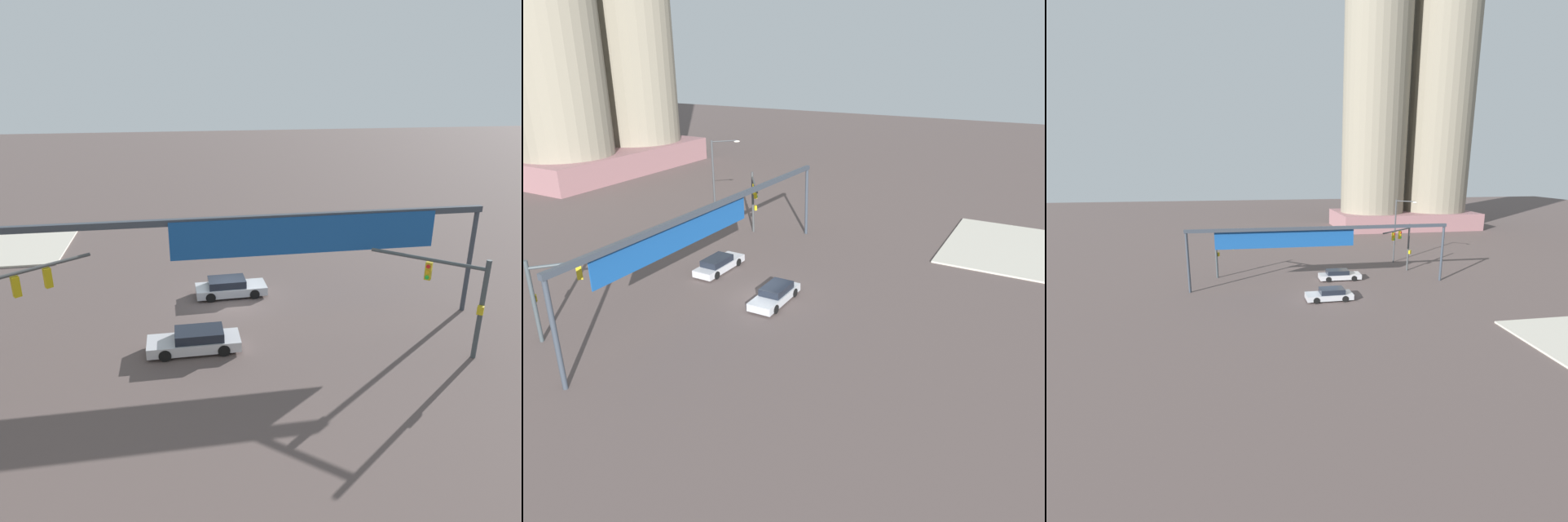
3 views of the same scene
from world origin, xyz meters
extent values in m
plane|color=#554845|center=(0.00, 0.00, 0.00)|extent=(229.45, 229.45, 0.00)
cylinder|color=#3D3F40|center=(12.08, 8.58, 2.98)|extent=(0.23, 0.23, 5.96)
cylinder|color=#3D3F40|center=(9.76, 6.87, 5.46)|extent=(4.73, 3.56, 0.17)
cube|color=#B89C10|center=(10.34, 7.30, 4.85)|extent=(0.41, 0.40, 0.95)
cylinder|color=red|center=(10.44, 7.17, 5.15)|extent=(0.20, 0.17, 0.20)
cylinder|color=orange|center=(10.44, 7.17, 4.85)|extent=(0.20, 0.17, 0.20)
cylinder|color=green|center=(10.44, 7.17, 4.55)|extent=(0.20, 0.17, 0.20)
cube|color=#B89C10|center=(9.19, 6.44, 4.85)|extent=(0.41, 0.40, 0.95)
cylinder|color=red|center=(9.29, 6.32, 5.15)|extent=(0.20, 0.17, 0.20)
cylinder|color=orange|center=(9.29, 6.32, 4.85)|extent=(0.20, 0.17, 0.20)
cylinder|color=green|center=(9.29, 6.32, 4.55)|extent=(0.20, 0.17, 0.20)
cube|color=#B89C10|center=(12.23, 8.38, 2.43)|extent=(0.38, 0.37, 0.44)
cylinder|color=#3A4246|center=(-11.58, 9.01, 2.68)|extent=(0.25, 0.25, 5.35)
cylinder|color=#3A4246|center=(-9.39, 7.09, 4.86)|extent=(4.50, 3.98, 0.19)
cube|color=#B69B18|center=(-9.51, 7.20, 4.24)|extent=(0.41, 0.41, 0.95)
cylinder|color=red|center=(-9.40, 7.32, 4.54)|extent=(0.19, 0.18, 0.20)
cylinder|color=orange|center=(-9.40, 7.32, 4.24)|extent=(0.19, 0.18, 0.20)
cylinder|color=green|center=(-9.40, 7.32, 3.94)|extent=(0.19, 0.18, 0.20)
cube|color=#B69B18|center=(-11.40, 9.21, 2.81)|extent=(0.38, 0.38, 0.44)
cylinder|color=#3D3F42|center=(11.99, 13.09, 4.28)|extent=(0.20, 0.20, 8.57)
cylinder|color=#3D3F42|center=(12.93, 12.26, 8.42)|extent=(1.96, 1.75, 0.12)
ellipsoid|color=silver|center=(13.87, 11.43, 8.32)|extent=(0.65, 0.62, 0.20)
cylinder|color=#333A45|center=(-14.09, 3.79, 3.16)|extent=(0.28, 0.28, 6.32)
cylinder|color=#333A45|center=(14.09, 3.79, 3.16)|extent=(0.28, 0.28, 6.32)
cube|color=#333A45|center=(0.00, 3.79, 6.50)|extent=(28.57, 0.35, 0.35)
cube|color=#14478E|center=(-3.85, 4.01, 5.50)|extent=(14.92, 0.08, 2.10)
cube|color=#916467|center=(25.37, 42.78, 1.71)|extent=(28.91, 14.97, 3.42)
cylinder|color=gray|center=(18.40, 42.78, 39.96)|extent=(12.97, 12.97, 73.09)
cylinder|color=gray|center=(32.34, 42.78, 39.96)|extent=(12.97, 12.97, 73.09)
cube|color=#B2B4BA|center=(-0.11, -0.87, 0.44)|extent=(4.68, 1.91, 0.55)
cube|color=black|center=(0.17, -0.87, 0.96)|extent=(2.45, 1.64, 0.50)
cylinder|color=black|center=(-1.53, -1.75, 0.32)|extent=(0.64, 0.23, 0.64)
cylinder|color=black|center=(-1.57, -0.06, 0.32)|extent=(0.64, 0.23, 0.64)
cylinder|color=black|center=(1.35, -1.68, 0.32)|extent=(0.64, 0.23, 0.64)
cylinder|color=black|center=(1.31, 0.00, 0.32)|extent=(0.64, 0.23, 0.64)
cube|color=#B7B6BD|center=(2.63, 5.88, 0.44)|extent=(4.87, 1.71, 0.55)
cube|color=black|center=(2.34, 5.88, 0.96)|extent=(2.53, 1.50, 0.50)
cylinder|color=black|center=(4.14, 6.67, 0.32)|extent=(0.64, 0.22, 0.64)
cylinder|color=black|center=(4.14, 5.09, 0.32)|extent=(0.64, 0.22, 0.64)
cylinder|color=black|center=(1.12, 6.68, 0.32)|extent=(0.64, 0.22, 0.64)
cylinder|color=black|center=(1.12, 5.09, 0.32)|extent=(0.64, 0.22, 0.64)
camera|label=1|loc=(2.98, 28.71, 13.44)|focal=33.51mm
camera|label=2|loc=(-27.71, -16.96, 16.39)|focal=34.74mm
camera|label=3|loc=(-8.04, -36.98, 13.10)|focal=26.94mm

